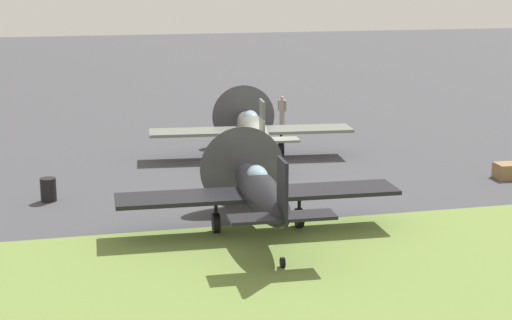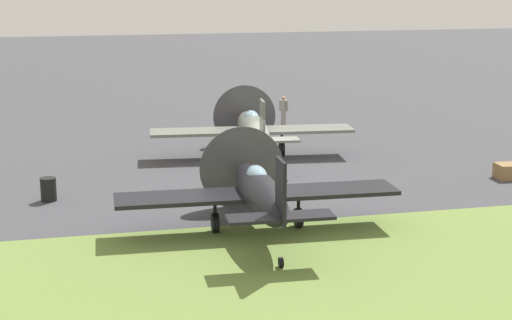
# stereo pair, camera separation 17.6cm
# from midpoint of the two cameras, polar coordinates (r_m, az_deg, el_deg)

# --- Properties ---
(ground_plane) EXTENTS (160.00, 160.00, 0.00)m
(ground_plane) POSITION_cam_midpoint_polar(r_m,az_deg,el_deg) (35.47, 0.57, -0.86)
(ground_plane) COLOR #424247
(grass_verge) EXTENTS (120.00, 11.00, 0.01)m
(grass_verge) POSITION_cam_midpoint_polar(r_m,az_deg,el_deg) (24.01, 7.99, -7.93)
(grass_verge) COLOR olive
(grass_verge) RESTS_ON ground
(airplane_lead) EXTENTS (9.62, 7.62, 3.41)m
(airplane_lead) POSITION_cam_midpoint_polar(r_m,az_deg,el_deg) (37.77, -0.42, 2.22)
(airplane_lead) COLOR slate
(airplane_lead) RESTS_ON ground
(airplane_wingman) EXTENTS (9.58, 7.60, 3.42)m
(airplane_wingman) POSITION_cam_midpoint_polar(r_m,az_deg,el_deg) (26.95, 0.10, -2.25)
(airplane_wingman) COLOR black
(airplane_wingman) RESTS_ON ground
(ground_crew_chief) EXTENTS (0.42, 0.53, 1.73)m
(ground_crew_chief) POSITION_cam_midpoint_polar(r_m,az_deg,el_deg) (45.86, 1.74, 3.51)
(ground_crew_chief) COLOR #9E998E
(ground_crew_chief) RESTS_ON ground
(ground_crew_mechanic) EXTENTS (0.60, 0.38, 1.73)m
(ground_crew_mechanic) POSITION_cam_midpoint_polar(r_m,az_deg,el_deg) (44.36, -0.10, 3.19)
(ground_crew_mechanic) COLOR #2D3342
(ground_crew_mechanic) RESTS_ON ground
(fuel_drum) EXTENTS (0.60, 0.60, 0.90)m
(fuel_drum) POSITION_cam_midpoint_polar(r_m,az_deg,el_deg) (31.97, -14.53, -2.03)
(fuel_drum) COLOR black
(fuel_drum) RESTS_ON ground
(supply_crate) EXTENTS (0.93, 0.93, 0.64)m
(supply_crate) POSITION_cam_midpoint_polar(r_m,az_deg,el_deg) (35.94, 17.05, -0.74)
(supply_crate) COLOR olive
(supply_crate) RESTS_ON ground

